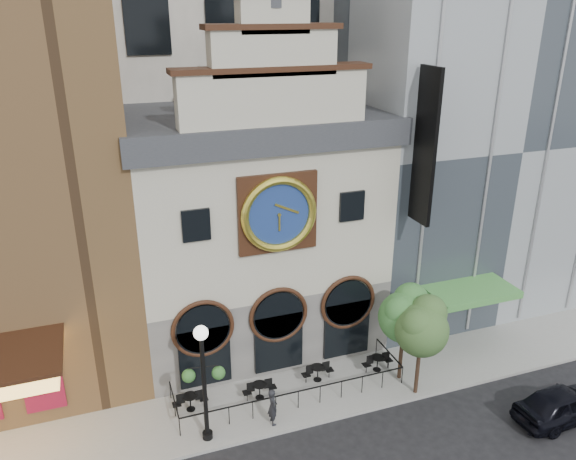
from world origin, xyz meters
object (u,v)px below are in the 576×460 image
Objects in this scene: bistro_2 at (318,372)px; tree_right at (405,313)px; bistro_3 at (377,362)px; pedestrian at (273,407)px; car_right at (563,404)px; bistro_0 at (190,401)px; lamppost at (203,371)px; tree_left at (422,326)px; bistro_1 at (260,389)px.

tree_right is at bearing -15.97° from bistro_2.
bistro_3 is 6.37m from pedestrian.
bistro_2 is 10.93m from car_right.
bistro_0 is 3.53m from lamppost.
tree_left is (10.19, -2.27, 3.10)m from bistro_0.
bistro_2 is 0.34× the size of car_right.
bistro_2 is 6.82m from lamppost.
tree_right reaches higher than car_right.
lamppost is at bearing 86.94° from pedestrian.
bistro_1 is 3.04m from bistro_2.
bistro_3 is at bearing 0.80° from bistro_1.
bistro_0 is 0.33× the size of tree_left.
pedestrian is at bearing -171.53° from tree_right.
bistro_0 is 1.00× the size of bistro_3.
bistro_0 is at bearing 109.78° from lamppost.
bistro_0 is 16.43m from car_right.
lamppost reaches higher than bistro_2.
pedestrian is 7.50m from tree_left.
tree_right is (0.77, -0.86, 3.10)m from bistro_3.
car_right is 0.95× the size of tree_right.
bistro_2 is 0.32× the size of tree_right.
tree_right is at bearing 44.54° from car_right.
tree_left is at bearing -66.13° from bistro_3.
bistro_3 is 9.55m from lamppost.
tree_right is (9.69, 0.97, 0.22)m from lamppost.
bistro_0 is 3.16m from bistro_1.
bistro_1 is at bearing 173.57° from tree_right.
lamppost is 9.74m from tree_right.
car_right is 2.67× the size of pedestrian.
bistro_2 is at bearing 53.99° from car_right.
car_right reaches higher than bistro_1.
bistro_2 is (6.17, 0.07, 0.00)m from bistro_0.
bistro_1 is at bearing 62.22° from car_right.
lamppost reaches higher than car_right.
car_right is at bearing -43.25° from bistro_3.
bistro_0 is 10.89m from tree_left.
pedestrian reaches higher than bistro_2.
car_right is 12.74m from pedestrian.
lamppost is at bearing 178.44° from tree_left.
tree_right is (6.88, -0.78, 3.10)m from bistro_1.
bistro_1 is at bearing -173.75° from bistro_2.
pedestrian is 7.43m from tree_right.
bistro_2 is at bearing 164.03° from tree_right.
lamppost reaches higher than tree_right.
pedestrian is (0.04, -1.79, 0.40)m from bistro_1.
bistro_0 is at bearing 66.02° from car_right.
bistro_3 is at bearing 131.98° from tree_right.
pedestrian is at bearing 178.22° from tree_left.
pedestrian is (-6.07, -1.88, 0.40)m from bistro_3.
lamppost is at bearing -168.41° from bistro_3.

